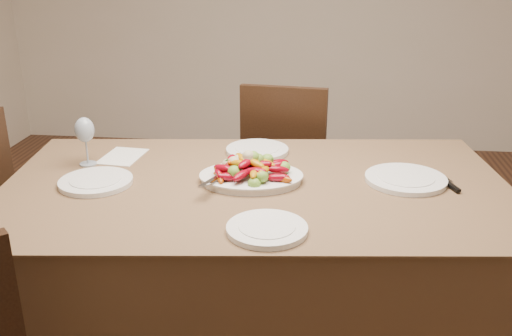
{
  "coord_description": "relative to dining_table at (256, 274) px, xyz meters",
  "views": [
    {
      "loc": [
        0.05,
        -1.61,
        1.56
      ],
      "look_at": [
        -0.16,
        0.29,
        0.82
      ],
      "focal_mm": 40.0,
      "sensor_mm": 36.0,
      "label": 1
    }
  ],
  "objects": [
    {
      "name": "menu_card",
      "position": [
        -0.58,
        0.23,
        0.38
      ],
      "size": [
        0.17,
        0.22,
        0.0
      ],
      "primitive_type": "cube",
      "rotation": [
        0.0,
        0.0,
        -0.09
      ],
      "color": "silver",
      "rests_on": "dining_table"
    },
    {
      "name": "plate_left",
      "position": [
        -0.58,
        -0.07,
        0.39
      ],
      "size": [
        0.26,
        0.26,
        0.02
      ],
      "primitive_type": "cylinder",
      "color": "white",
      "rests_on": "dining_table"
    },
    {
      "name": "plate_near",
      "position": [
        0.08,
        -0.37,
        0.39
      ],
      "size": [
        0.25,
        0.25,
        0.02
      ],
      "primitive_type": "cylinder",
      "color": "white",
      "rests_on": "dining_table"
    },
    {
      "name": "plate_right",
      "position": [
        0.54,
        0.08,
        0.39
      ],
      "size": [
        0.3,
        0.3,
        0.02
      ],
      "primitive_type": "cylinder",
      "color": "white",
      "rests_on": "dining_table"
    },
    {
      "name": "roasted_vegetables",
      "position": [
        -0.02,
        0.02,
        0.45
      ],
      "size": [
        0.32,
        0.23,
        0.09
      ],
      "primitive_type": null,
      "rotation": [
        0.0,
        0.0,
        0.11
      ],
      "color": "maroon",
      "rests_on": "serving_platter"
    },
    {
      "name": "chair_far",
      "position": [
        0.07,
        0.93,
        0.1
      ],
      "size": [
        0.47,
        0.47,
        0.95
      ],
      "primitive_type": null,
      "rotation": [
        0.0,
        0.0,
        3.03
      ],
      "color": "black",
      "rests_on": "ground"
    },
    {
      "name": "serving_platter",
      "position": [
        -0.02,
        0.02,
        0.39
      ],
      "size": [
        0.39,
        0.31,
        0.02
      ],
      "primitive_type": "ellipsoid",
      "rotation": [
        0.0,
        0.0,
        0.11
      ],
      "color": "white",
      "rests_on": "dining_table"
    },
    {
      "name": "dining_table",
      "position": [
        0.0,
        0.0,
        0.0
      ],
      "size": [
        1.94,
        1.23,
        0.76
      ],
      "primitive_type": "cube",
      "rotation": [
        0.0,
        0.0,
        0.11
      ],
      "color": "brown",
      "rests_on": "ground"
    },
    {
      "name": "plate_far",
      "position": [
        -0.03,
        0.34,
        0.39
      ],
      "size": [
        0.26,
        0.26,
        0.02
      ],
      "primitive_type": "cylinder",
      "color": "white",
      "rests_on": "dining_table"
    },
    {
      "name": "table_knife",
      "position": [
        0.69,
        0.08,
        0.38
      ],
      "size": [
        0.08,
        0.19,
        0.01
      ],
      "primitive_type": null,
      "rotation": [
        0.0,
        0.0,
        0.33
      ],
      "color": "#9EA0A8",
      "rests_on": "dining_table"
    },
    {
      "name": "serving_spoon",
      "position": [
        -0.08,
        -0.03,
        0.43
      ],
      "size": [
        0.29,
        0.13,
        0.03
      ],
      "primitive_type": null,
      "rotation": [
        0.0,
        0.0,
        -0.25
      ],
      "color": "#9EA0A8",
      "rests_on": "serving_platter"
    },
    {
      "name": "wine_glass",
      "position": [
        -0.68,
        0.12,
        0.48
      ],
      "size": [
        0.08,
        0.08,
        0.2
      ],
      "primitive_type": null,
      "color": "#8C99A5",
      "rests_on": "dining_table"
    }
  ]
}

